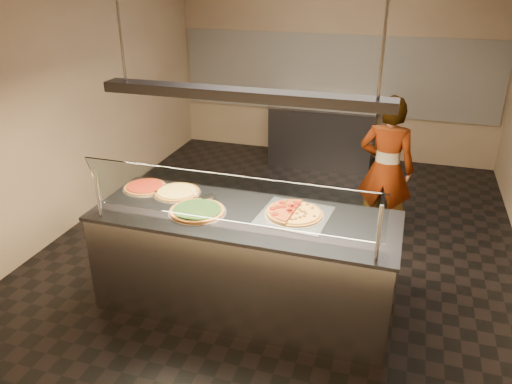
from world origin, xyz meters
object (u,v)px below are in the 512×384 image
(heat_lamp_housing, at_px, (243,95))
(half_pizza_pepperoni, at_px, (281,210))
(perforated_tray, at_px, (294,215))
(half_pizza_sausage, at_px, (308,214))
(pizza_spinach, at_px, (197,211))
(pizza_cheese, at_px, (177,192))
(pizza_spatula, at_px, (200,194))
(worker, at_px, (386,169))
(pizza_tomato, at_px, (145,187))
(sneeze_guard, at_px, (229,199))
(serving_counter, at_px, (245,261))
(prep_table, at_px, (323,134))

(heat_lamp_housing, bearing_deg, half_pizza_pepperoni, 20.60)
(perforated_tray, height_order, half_pizza_pepperoni, half_pizza_pepperoni)
(half_pizza_pepperoni, height_order, half_pizza_sausage, half_pizza_pepperoni)
(pizza_spinach, xyz_separation_m, pizza_cheese, (-0.33, 0.30, -0.00))
(pizza_cheese, xyz_separation_m, pizza_spatula, (0.23, -0.01, 0.01))
(pizza_spatula, distance_m, worker, 2.14)
(perforated_tray, distance_m, worker, 1.71)
(half_pizza_sausage, xyz_separation_m, pizza_spinach, (-0.91, -0.19, -0.01))
(pizza_spatula, height_order, heat_lamp_housing, heat_lamp_housing)
(pizza_tomato, bearing_deg, half_pizza_pepperoni, -5.35)
(half_pizza_pepperoni, bearing_deg, pizza_cheese, 173.73)
(pizza_spinach, bearing_deg, heat_lamp_housing, 11.75)
(half_pizza_pepperoni, bearing_deg, pizza_spatula, 172.87)
(worker, bearing_deg, half_pizza_pepperoni, 68.54)
(perforated_tray, height_order, pizza_tomato, pizza_tomato)
(sneeze_guard, relative_size, pizza_tomato, 5.67)
(serving_counter, bearing_deg, worker, 57.86)
(perforated_tray, height_order, pizza_spinach, pizza_spinach)
(pizza_spinach, bearing_deg, serving_counter, 11.75)
(sneeze_guard, xyz_separation_m, pizza_spinach, (-0.39, 0.26, -0.28))
(serving_counter, distance_m, half_pizza_pepperoni, 0.59)
(pizza_tomato, bearing_deg, serving_counter, -12.63)
(prep_table, bearing_deg, worker, -63.22)
(perforated_tray, height_order, prep_table, perforated_tray)
(perforated_tray, bearing_deg, worker, 67.58)
(worker, bearing_deg, sneeze_guard, 66.85)
(perforated_tray, distance_m, half_pizza_sausage, 0.11)
(sneeze_guard, bearing_deg, half_pizza_sausage, 41.06)
(serving_counter, height_order, pizza_spinach, pizza_spinach)
(perforated_tray, xyz_separation_m, pizza_tomato, (-1.47, 0.13, 0.01))
(heat_lamp_housing, bearing_deg, serving_counter, 180.00)
(serving_counter, height_order, prep_table, same)
(pizza_spinach, bearing_deg, perforated_tray, 13.46)
(serving_counter, xyz_separation_m, half_pizza_pepperoni, (0.29, 0.11, 0.50))
(pizza_cheese, distance_m, worker, 2.31)
(sneeze_guard, bearing_deg, heat_lamp_housing, 90.00)
(serving_counter, relative_size, pizza_cheese, 5.88)
(half_pizza_sausage, bearing_deg, worker, 71.15)
(perforated_tray, relative_size, pizza_spatula, 2.17)
(pizza_spatula, relative_size, heat_lamp_housing, 0.12)
(heat_lamp_housing, bearing_deg, pizza_spatula, 156.94)
(pizza_cheese, relative_size, prep_table, 0.28)
(perforated_tray, bearing_deg, half_pizza_pepperoni, 179.53)
(perforated_tray, bearing_deg, pizza_spinach, -166.54)
(half_pizza_sausage, bearing_deg, serving_counter, -168.05)
(serving_counter, bearing_deg, prep_table, 90.17)
(serving_counter, height_order, half_pizza_sausage, half_pizza_sausage)
(serving_counter, height_order, pizza_tomato, pizza_tomato)
(serving_counter, relative_size, half_pizza_pepperoni, 5.31)
(pizza_spinach, distance_m, worker, 2.29)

